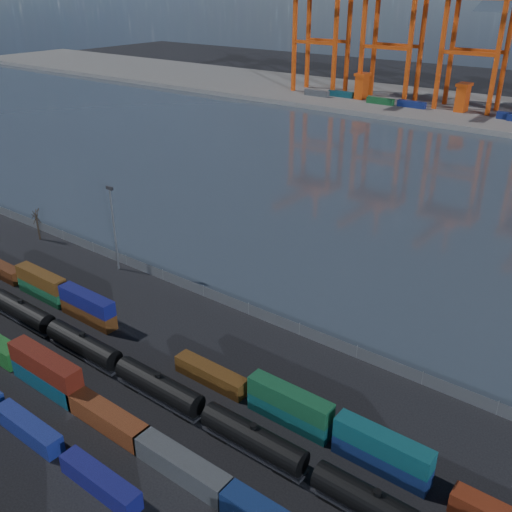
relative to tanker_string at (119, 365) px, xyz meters
The scene contains 10 objects.
ground 6.05m from the tanker_string, 45.61° to the right, with size 700.00×700.00×0.00m, color black.
harbor_water 101.07m from the tanker_string, 87.76° to the left, with size 700.00×700.00×0.00m, color #2C353F.
container_row_south 15.29m from the tanker_string, 68.38° to the right, with size 138.95×2.26×4.82m.
container_row_mid 11.44m from the tanker_string, 139.63° to the right, with size 141.99×2.60×5.55m.
container_row_north 7.08m from the tanker_string, 103.24° to the left, with size 140.70×2.33×4.96m.
tanker_string is the anchor object (origin of this frame).
waterfront_fence 24.32m from the tanker_string, 80.64° to the left, with size 160.12×0.12×2.20m.
bare_tree 54.46m from the tanker_string, 157.31° to the left, with size 1.84×1.88×7.16m.
yard_light_mast 34.81m from the tanker_string, 139.86° to the left, with size 1.60×0.40×16.60m.
quay_containers 191.56m from the tanker_string, 92.11° to the left, with size 172.58×10.99×2.60m.
Camera 1 is at (49.71, -35.57, 49.96)m, focal length 40.00 mm.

